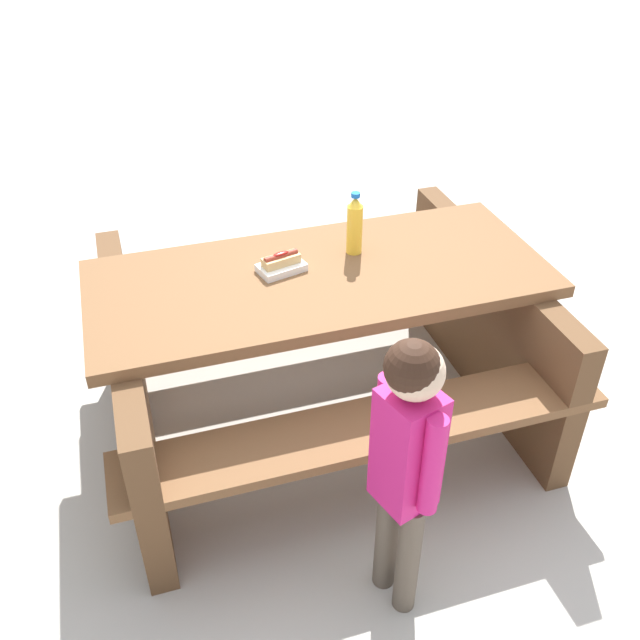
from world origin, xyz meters
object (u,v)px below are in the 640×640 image
picnic_table (320,336)px  hotdog_tray (281,264)px  soda_bottle (355,225)px  child_in_coat (407,450)px

picnic_table → hotdog_tray: 0.37m
soda_bottle → hotdog_tray: soda_bottle is taller
hotdog_tray → child_in_coat: size_ratio=0.19×
soda_bottle → child_in_coat: bearing=85.7°
soda_bottle → child_in_coat: child_in_coat is taller
hotdog_tray → picnic_table: bearing=163.3°
soda_bottle → picnic_table: bearing=40.0°
picnic_table → hotdog_tray: (0.15, -0.04, 0.34)m
soda_bottle → child_in_coat: (0.08, 1.07, -0.18)m
picnic_table → hotdog_tray: hotdog_tray is taller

